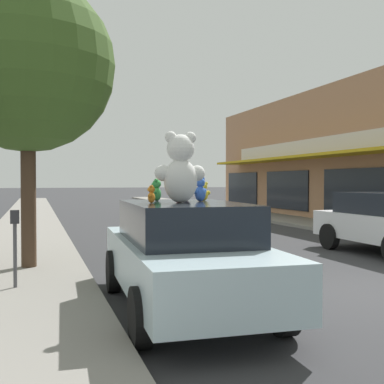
{
  "coord_description": "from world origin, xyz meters",
  "views": [
    {
      "loc": [
        -5.46,
        -6.68,
        1.88
      ],
      "look_at": [
        -2.68,
        1.84,
        1.67
      ],
      "focal_mm": 45.0,
      "sensor_mm": 36.0,
      "label": 1
    }
  ],
  "objects_px": {
    "teddy_bear_green": "(157,190)",
    "teddy_bear_black": "(186,191)",
    "street_tree": "(27,66)",
    "parking_meter": "(15,238)",
    "teddy_bear_blue": "(200,189)",
    "teddy_bear_giant": "(180,169)",
    "teddy_bear_yellow": "(204,192)",
    "plush_art_car": "(184,253)",
    "teddy_bear_orange": "(151,194)",
    "teddy_bear_red": "(179,194)"
  },
  "relations": [
    {
      "from": "teddy_bear_giant",
      "to": "teddy_bear_red",
      "type": "bearing_deg",
      "value": -99.52
    },
    {
      "from": "teddy_bear_black",
      "to": "parking_meter",
      "type": "height_order",
      "value": "teddy_bear_black"
    },
    {
      "from": "teddy_bear_orange",
      "to": "teddy_bear_green",
      "type": "bearing_deg",
      "value": -174.61
    },
    {
      "from": "teddy_bear_black",
      "to": "teddy_bear_yellow",
      "type": "bearing_deg",
      "value": 126.15
    },
    {
      "from": "street_tree",
      "to": "plush_art_car",
      "type": "bearing_deg",
      "value": -59.34
    },
    {
      "from": "teddy_bear_green",
      "to": "teddy_bear_giant",
      "type": "bearing_deg",
      "value": 40.33
    },
    {
      "from": "teddy_bear_blue",
      "to": "teddy_bear_black",
      "type": "bearing_deg",
      "value": -93.55
    },
    {
      "from": "teddy_bear_green",
      "to": "teddy_bear_red",
      "type": "bearing_deg",
      "value": 60.65
    },
    {
      "from": "teddy_bear_green",
      "to": "teddy_bear_black",
      "type": "relative_size",
      "value": 1.04
    },
    {
      "from": "street_tree",
      "to": "teddy_bear_yellow",
      "type": "bearing_deg",
      "value": -49.29
    },
    {
      "from": "parking_meter",
      "to": "street_tree",
      "type": "bearing_deg",
      "value": 84.49
    },
    {
      "from": "parking_meter",
      "to": "teddy_bear_giant",
      "type": "bearing_deg",
      "value": -38.24
    },
    {
      "from": "teddy_bear_yellow",
      "to": "teddy_bear_orange",
      "type": "bearing_deg",
      "value": 44.56
    },
    {
      "from": "street_tree",
      "to": "parking_meter",
      "type": "bearing_deg",
      "value": -95.51
    },
    {
      "from": "plush_art_car",
      "to": "teddy_bear_green",
      "type": "xyz_separation_m",
      "value": [
        -0.26,
        0.63,
        0.9
      ]
    },
    {
      "from": "teddy_bear_red",
      "to": "teddy_bear_black",
      "type": "distance_m",
      "value": 0.4
    },
    {
      "from": "teddy_bear_green",
      "to": "teddy_bear_orange",
      "type": "bearing_deg",
      "value": 6.23
    },
    {
      "from": "teddy_bear_giant",
      "to": "teddy_bear_orange",
      "type": "xyz_separation_m",
      "value": [
        -0.41,
        0.06,
        -0.37
      ]
    },
    {
      "from": "teddy_bear_yellow",
      "to": "street_tree",
      "type": "relative_size",
      "value": 0.05
    },
    {
      "from": "teddy_bear_yellow",
      "to": "teddy_bear_green",
      "type": "bearing_deg",
      "value": 9.2
    },
    {
      "from": "plush_art_car",
      "to": "teddy_bear_orange",
      "type": "xyz_separation_m",
      "value": [
        -0.49,
        -0.02,
        0.86
      ]
    },
    {
      "from": "plush_art_car",
      "to": "teddy_bear_yellow",
      "type": "distance_m",
      "value": 1.16
    },
    {
      "from": "teddy_bear_blue",
      "to": "teddy_bear_red",
      "type": "bearing_deg",
      "value": -21.58
    },
    {
      "from": "teddy_bear_green",
      "to": "teddy_bear_black",
      "type": "bearing_deg",
      "value": 111.35
    },
    {
      "from": "street_tree",
      "to": "teddy_bear_giant",
      "type": "bearing_deg",
      "value": -60.74
    },
    {
      "from": "teddy_bear_orange",
      "to": "teddy_bear_black",
      "type": "xyz_separation_m",
      "value": [
        0.71,
        0.61,
        0.04
      ]
    },
    {
      "from": "teddy_bear_giant",
      "to": "teddy_bear_blue",
      "type": "xyz_separation_m",
      "value": [
        0.42,
        0.37,
        -0.31
      ]
    },
    {
      "from": "teddy_bear_yellow",
      "to": "teddy_bear_giant",
      "type": "bearing_deg",
      "value": 62.01
    },
    {
      "from": "teddy_bear_black",
      "to": "teddy_bear_blue",
      "type": "bearing_deg",
      "value": 65.26
    },
    {
      "from": "teddy_bear_green",
      "to": "parking_meter",
      "type": "height_order",
      "value": "teddy_bear_green"
    },
    {
      "from": "teddy_bear_black",
      "to": "street_tree",
      "type": "height_order",
      "value": "street_tree"
    },
    {
      "from": "teddy_bear_giant",
      "to": "teddy_bear_green",
      "type": "bearing_deg",
      "value": -72.28
    },
    {
      "from": "teddy_bear_red",
      "to": "street_tree",
      "type": "xyz_separation_m",
      "value": [
        -2.18,
        3.43,
        2.53
      ]
    },
    {
      "from": "teddy_bear_green",
      "to": "teddy_bear_blue",
      "type": "bearing_deg",
      "value": 87.13
    },
    {
      "from": "plush_art_car",
      "to": "teddy_bear_black",
      "type": "distance_m",
      "value": 1.09
    },
    {
      "from": "teddy_bear_orange",
      "to": "teddy_bear_giant",
      "type": "bearing_deg",
      "value": 107.44
    },
    {
      "from": "teddy_bear_red",
      "to": "teddy_bear_blue",
      "type": "bearing_deg",
      "value": -108.28
    },
    {
      "from": "teddy_bear_green",
      "to": "teddy_bear_orange",
      "type": "height_order",
      "value": "teddy_bear_green"
    },
    {
      "from": "teddy_bear_black",
      "to": "teddy_bear_yellow",
      "type": "xyz_separation_m",
      "value": [
        0.28,
        -0.02,
        -0.02
      ]
    },
    {
      "from": "teddy_bear_blue",
      "to": "teddy_bear_yellow",
      "type": "height_order",
      "value": "teddy_bear_blue"
    },
    {
      "from": "teddy_bear_red",
      "to": "street_tree",
      "type": "bearing_deg",
      "value": 8.15
    },
    {
      "from": "plush_art_car",
      "to": "teddy_bear_black",
      "type": "relative_size",
      "value": 14.08
    },
    {
      "from": "teddy_bear_green",
      "to": "street_tree",
      "type": "xyz_separation_m",
      "value": [
        -1.93,
        3.05,
        2.48
      ]
    },
    {
      "from": "teddy_bear_green",
      "to": "parking_meter",
      "type": "relative_size",
      "value": 0.27
    },
    {
      "from": "teddy_bear_green",
      "to": "teddy_bear_black",
      "type": "xyz_separation_m",
      "value": [
        0.47,
        -0.04,
        -0.01
      ]
    },
    {
      "from": "teddy_bear_blue",
      "to": "parking_meter",
      "type": "bearing_deg",
      "value": -55.53
    },
    {
      "from": "teddy_bear_orange",
      "to": "teddy_bear_black",
      "type": "distance_m",
      "value": 0.93
    },
    {
      "from": "teddy_bear_orange",
      "to": "teddy_bear_red",
      "type": "relative_size",
      "value": 1.07
    },
    {
      "from": "teddy_bear_giant",
      "to": "teddy_bear_orange",
      "type": "relative_size",
      "value": 4.01
    },
    {
      "from": "teddy_bear_yellow",
      "to": "parking_meter",
      "type": "bearing_deg",
      "value": -8.05
    }
  ]
}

